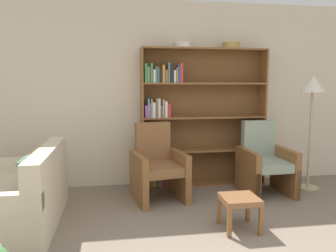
{
  "coord_description": "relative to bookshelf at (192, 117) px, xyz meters",
  "views": [
    {
      "loc": [
        -0.94,
        -2.05,
        1.53
      ],
      "look_at": [
        -0.24,
        2.4,
        0.95
      ],
      "focal_mm": 35.0,
      "sensor_mm": 36.0,
      "label": 1
    }
  ],
  "objects": [
    {
      "name": "wall_back",
      "position": [
        -0.18,
        0.17,
        0.34
      ],
      "size": [
        12.0,
        0.06,
        2.75
      ],
      "color": "beige",
      "rests_on": "ground"
    },
    {
      "name": "bookshelf",
      "position": [
        0.0,
        0.0,
        0.0
      ],
      "size": [
        1.87,
        0.3,
        2.05
      ],
      "color": "brown",
      "rests_on": "ground"
    },
    {
      "name": "bowl_stoneware",
      "position": [
        -0.16,
        -0.02,
        1.06
      ],
      "size": [
        0.28,
        0.28,
        0.07
      ],
      "color": "silver",
      "rests_on": "bookshelf"
    },
    {
      "name": "bowl_brass",
      "position": [
        0.57,
        -0.02,
        1.07
      ],
      "size": [
        0.26,
        0.26,
        0.09
      ],
      "color": "tan",
      "rests_on": "bookshelf"
    },
    {
      "name": "couch",
      "position": [
        -2.2,
        -1.15,
        -0.74
      ],
      "size": [
        0.96,
        1.58,
        0.85
      ],
      "rotation": [
        0.0,
        0.0,
        1.58
      ],
      "color": "beige",
      "rests_on": "ground"
    },
    {
      "name": "armchair_leather",
      "position": [
        -0.6,
        -0.54,
        -0.6
      ],
      "size": [
        0.76,
        0.79,
        1.01
      ],
      "rotation": [
        0.0,
        0.0,
        3.33
      ],
      "color": "brown",
      "rests_on": "ground"
    },
    {
      "name": "armchair_cushioned",
      "position": [
        0.92,
        -0.54,
        -0.6
      ],
      "size": [
        0.66,
        0.7,
        1.01
      ],
      "rotation": [
        0.0,
        0.0,
        3.17
      ],
      "color": "brown",
      "rests_on": "ground"
    },
    {
      "name": "floor_lamp",
      "position": [
        1.65,
        -0.45,
        0.37
      ],
      "size": [
        0.35,
        0.35,
        1.65
      ],
      "color": "tan",
      "rests_on": "ground"
    },
    {
      "name": "footstool",
      "position": [
        0.14,
        -1.62,
        -0.74
      ],
      "size": [
        0.37,
        0.37,
        0.36
      ],
      "color": "brown",
      "rests_on": "ground"
    }
  ]
}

